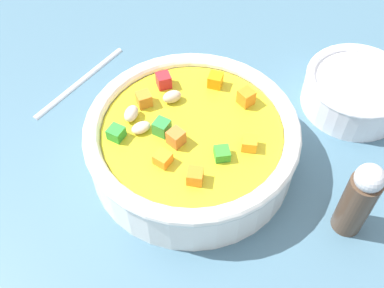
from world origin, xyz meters
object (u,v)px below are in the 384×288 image
object	(u,v)px
spoon	(26,122)
side_bowl_small	(355,90)
soup_bowl_main	(192,141)
pepper_shaker	(359,199)

from	to	relation	value
spoon	side_bowl_small	world-z (taller)	side_bowl_small
soup_bowl_main	side_bowl_small	distance (cm)	19.47
spoon	pepper_shaker	distance (cm)	34.40
spoon	pepper_shaker	world-z (taller)	pepper_shaker
soup_bowl_main	side_bowl_small	bearing A→B (deg)	45.54
soup_bowl_main	spoon	xyz separation A→B (cm)	(-18.26, -2.25, -2.64)
pepper_shaker	spoon	bearing A→B (deg)	-178.72
soup_bowl_main	pepper_shaker	world-z (taller)	pepper_shaker
pepper_shaker	soup_bowl_main	bearing A→B (deg)	174.67
side_bowl_small	pepper_shaker	xyz separation A→B (cm)	(2.29, -15.36, 2.21)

